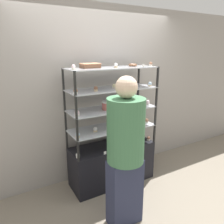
{
  "coord_description": "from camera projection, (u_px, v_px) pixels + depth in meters",
  "views": [
    {
      "loc": [
        -1.47,
        -2.58,
        1.97
      ],
      "look_at": [
        0.0,
        0.0,
        1.11
      ],
      "focal_mm": 35.0,
      "sensor_mm": 36.0,
      "label": 1
    }
  ],
  "objects": [
    {
      "name": "cupcake_1",
      "position": [
        115.0,
        145.0,
        3.15
      ],
      "size": [
        0.05,
        0.05,
        0.07
      ],
      "color": "beige",
      "rests_on": "display_base"
    },
    {
      "name": "layer_cake_centerpiece",
      "position": [
        108.0,
        105.0,
        3.0
      ],
      "size": [
        0.17,
        0.17,
        0.12
      ],
      "color": "#C66660",
      "rests_on": "display_riser_middle"
    },
    {
      "name": "cupcake_15",
      "position": [
        150.0,
        84.0,
        3.16
      ],
      "size": [
        0.05,
        0.05,
        0.06
      ],
      "color": "#CCB28C",
      "rests_on": "display_riser_upper"
    },
    {
      "name": "cupcake_5",
      "position": [
        113.0,
        126.0,
        3.11
      ],
      "size": [
        0.06,
        0.06,
        0.07
      ],
      "color": "beige",
      "rests_on": "display_riser_lower"
    },
    {
      "name": "cupcake_6",
      "position": [
        131.0,
        123.0,
        3.21
      ],
      "size": [
        0.06,
        0.06,
        0.07
      ],
      "color": "white",
      "rests_on": "display_riser_lower"
    },
    {
      "name": "cupcake_0",
      "position": [
        78.0,
        155.0,
        2.85
      ],
      "size": [
        0.05,
        0.05,
        0.07
      ],
      "color": "white",
      "rests_on": "display_base"
    },
    {
      "name": "price_tag_1",
      "position": [
        109.0,
        133.0,
        2.89
      ],
      "size": [
        0.04,
        0.0,
        0.04
      ],
      "color": "white",
      "rests_on": "display_riser_lower"
    },
    {
      "name": "back_wall",
      "position": [
        100.0,
        94.0,
        3.36
      ],
      "size": [
        8.0,
        0.05,
        2.6
      ],
      "color": "gray",
      "rests_on": "ground_plane"
    },
    {
      "name": "display_base",
      "position": [
        112.0,
        163.0,
        3.32
      ],
      "size": [
        1.25,
        0.47,
        0.6
      ],
      "color": "black",
      "rests_on": "ground_plane"
    },
    {
      "name": "cupcake_9",
      "position": [
        126.0,
        106.0,
        3.08
      ],
      "size": [
        0.06,
        0.06,
        0.07
      ],
      "color": "beige",
      "rests_on": "display_riser_middle"
    },
    {
      "name": "cupcake_3",
      "position": [
        78.0,
        135.0,
        2.78
      ],
      "size": [
        0.06,
        0.06,
        0.07
      ],
      "color": "#CCB28C",
      "rests_on": "display_riser_lower"
    },
    {
      "name": "customer_figure",
      "position": [
        125.0,
        150.0,
        2.35
      ],
      "size": [
        0.4,
        0.4,
        1.72
      ],
      "color": "#282D47",
      "rests_on": "ground_plane"
    },
    {
      "name": "display_riser_upper",
      "position": [
        112.0,
        89.0,
        3.0
      ],
      "size": [
        1.25,
        0.47,
        0.28
      ],
      "color": "black",
      "rests_on": "display_riser_middle"
    },
    {
      "name": "cupcake_17",
      "position": [
        116.0,
        65.0,
        2.83
      ],
      "size": [
        0.05,
        0.05,
        0.06
      ],
      "color": "#CCB28C",
      "rests_on": "display_riser_top"
    },
    {
      "name": "ground_plane",
      "position": [
        112.0,
        180.0,
        3.4
      ],
      "size": [
        20.0,
        20.0,
        0.0
      ],
      "primitive_type": "plane",
      "color": "gray"
    },
    {
      "name": "donut_glazed",
      "position": [
        133.0,
        65.0,
        3.1
      ],
      "size": [
        0.12,
        0.12,
        0.03
      ],
      "color": "brown",
      "rests_on": "display_riser_top"
    },
    {
      "name": "cupcake_2",
      "position": [
        149.0,
        138.0,
        3.39
      ],
      "size": [
        0.05,
        0.05,
        0.07
      ],
      "color": "beige",
      "rests_on": "display_base"
    },
    {
      "name": "cupcake_7",
      "position": [
        147.0,
        121.0,
        3.34
      ],
      "size": [
        0.06,
        0.06,
        0.07
      ],
      "color": "beige",
      "rests_on": "display_riser_lower"
    },
    {
      "name": "cupcake_12",
      "position": [
        96.0,
        89.0,
        2.79
      ],
      "size": [
        0.05,
        0.05,
        0.06
      ],
      "color": "#CCB28C",
      "rests_on": "display_riser_upper"
    },
    {
      "name": "price_tag_4",
      "position": [
        143.0,
        66.0,
        2.91
      ],
      "size": [
        0.04,
        0.0,
        0.04
      ],
      "color": "white",
      "rests_on": "display_riser_top"
    },
    {
      "name": "price_tag_0",
      "position": [
        105.0,
        153.0,
        2.94
      ],
      "size": [
        0.04,
        0.0,
        0.04
      ],
      "color": "white",
      "rests_on": "display_base"
    },
    {
      "name": "price_tag_3",
      "position": [
        121.0,
        89.0,
        2.82
      ],
      "size": [
        0.04,
        0.0,
        0.04
      ],
      "color": "white",
      "rests_on": "display_riser_upper"
    },
    {
      "name": "cupcake_18",
      "position": [
        151.0,
        64.0,
        3.1
      ],
      "size": [
        0.05,
        0.05,
        0.06
      ],
      "color": "beige",
      "rests_on": "display_riser_top"
    },
    {
      "name": "price_tag_2",
      "position": [
        138.0,
        107.0,
        3.04
      ],
      "size": [
        0.04,
        0.0,
        0.04
      ],
      "color": "white",
      "rests_on": "display_riser_middle"
    },
    {
      "name": "display_riser_top",
      "position": [
        112.0,
        69.0,
        2.92
      ],
      "size": [
        1.25,
        0.47,
        0.28
      ],
      "color": "black",
      "rests_on": "display_riser_upper"
    },
    {
      "name": "display_riser_lower",
      "position": [
        112.0,
        128.0,
        3.16
      ],
      "size": [
        1.25,
        0.47,
        0.28
      ],
      "color": "black",
      "rests_on": "display_base"
    },
    {
      "name": "cupcake_14",
      "position": [
        134.0,
        86.0,
        3.03
      ],
      "size": [
        0.05,
        0.05,
        0.06
      ],
      "color": "beige",
      "rests_on": "display_riser_upper"
    },
    {
      "name": "cupcake_11",
      "position": [
        76.0,
        91.0,
        2.62
      ],
      "size": [
        0.05,
        0.05,
        0.06
      ],
      "color": "white",
      "rests_on": "display_riser_upper"
    },
    {
      "name": "cupcake_8",
      "position": [
        77.0,
        113.0,
        2.71
      ],
      "size": [
        0.06,
        0.06,
        0.07
      ],
      "color": "white",
      "rests_on": "display_riser_middle"
    },
    {
      "name": "cupcake_10",
      "position": [
        148.0,
        103.0,
        3.25
      ],
      "size": [
        0.06,
        0.06,
        0.07
      ],
      "color": "white",
      "rests_on": "display_riser_middle"
    },
    {
      "name": "sheet_cake_frosted",
      "position": [
        90.0,
        66.0,
        2.81
      ],
      "size": [
        0.24,
        0.17,
        0.06
      ],
      "color": "brown",
      "rests_on": "display_riser_top"
    },
    {
      "name": "cupcake_16",
      "position": [
        73.0,
        67.0,
        2.57
      ],
      "size": [
        0.05,
        0.05,
        0.06
      ],
      "color": "beige",
      "rests_on": "display_riser_top"
    },
    {
      "name": "cupcake_4",
      "position": [
        95.0,
        129.0,
        2.97
      ],
      "size": [
        0.06,
        0.06,
        0.07
      ],
      "color": "#CCB28C",
      "rests_on": "display_riser_lower"
    },
    {
      "name": "cupcake_13",
      "position": [
        114.0,
        86.0,
        2.96
      ],
      "size": [
        0.05,
        0.05,
        0.06
      ],
      "color": "beige",
      "rests_on": "display_riser_upper"
    },
    {
      "name": "display_riser_middle",
      "position": [
        112.0,
        109.0,
        3.08
      ],
      "size": [
        1.25,
        0.47,
        0.28
      ],
      "color": "black",
      "rests_on": "display_riser_lower"
    }
  ]
}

